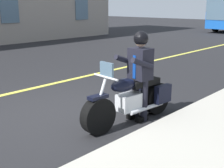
{
  "coord_description": "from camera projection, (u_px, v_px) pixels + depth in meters",
  "views": [
    {
      "loc": [
        3.4,
        4.87,
        2.21
      ],
      "look_at": [
        -0.54,
        1.15,
        0.75
      ],
      "focal_mm": 47.3,
      "sensor_mm": 36.0,
      "label": 1
    }
  ],
  "objects": [
    {
      "name": "rider_main",
      "position": [
        140.0,
        68.0,
        5.63
      ],
      "size": [
        0.65,
        0.59,
        1.74
      ],
      "color": "black",
      "rests_on": "ground_plane"
    },
    {
      "name": "motorcycle_main",
      "position": [
        132.0,
        99.0,
        5.66
      ],
      "size": [
        2.22,
        0.71,
        1.26
      ],
      "color": "black",
      "rests_on": "ground_plane"
    },
    {
      "name": "ground_plane",
      "position": [
        54.0,
        114.0,
        6.19
      ],
      "size": [
        80.0,
        80.0,
        0.0
      ],
      "primitive_type": "plane",
      "color": "black"
    },
    {
      "name": "lane_center_stripe",
      "position": [
        7.0,
        94.0,
        7.51
      ],
      "size": [
        60.0,
        0.16,
        0.01
      ],
      "primitive_type": "cube",
      "color": "#E5DB4C",
      "rests_on": "ground_plane"
    }
  ]
}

